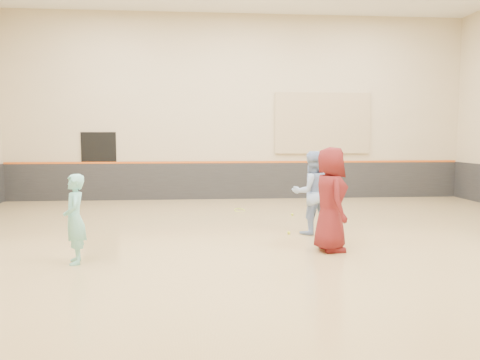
{
  "coord_description": "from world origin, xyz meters",
  "views": [
    {
      "loc": [
        -1.25,
        -9.34,
        2.07
      ],
      "look_at": [
        -0.42,
        0.4,
        1.15
      ],
      "focal_mm": 35.0,
      "sensor_mm": 36.0,
      "label": 1
    }
  ],
  "objects": [
    {
      "name": "room",
      "position": [
        0.0,
        0.0,
        0.81
      ],
      "size": [
        15.04,
        12.04,
        6.22
      ],
      "color": "tan",
      "rests_on": "ground"
    },
    {
      "name": "wainscot_back",
      "position": [
        0.0,
        5.97,
        0.6
      ],
      "size": [
        14.9,
        0.04,
        1.2
      ],
      "primitive_type": "cube",
      "color": "#232326",
      "rests_on": "floor"
    },
    {
      "name": "accent_stripe",
      "position": [
        0.0,
        5.96,
        1.22
      ],
      "size": [
        14.9,
        0.03,
        0.06
      ],
      "primitive_type": "cube",
      "color": "#D85914",
      "rests_on": "wall_back"
    },
    {
      "name": "acoustic_panel",
      "position": [
        2.8,
        5.95,
        2.5
      ],
      "size": [
        3.2,
        0.08,
        2.0
      ],
      "primitive_type": "cube",
      "color": "tan",
      "rests_on": "wall_back"
    },
    {
      "name": "doorway",
      "position": [
        -4.5,
        5.98,
        1.1
      ],
      "size": [
        1.1,
        0.05,
        2.2
      ],
      "primitive_type": "cube",
      "color": "black",
      "rests_on": "floor"
    },
    {
      "name": "girl",
      "position": [
        -3.29,
        -1.67,
        0.73
      ],
      "size": [
        0.48,
        0.61,
        1.46
      ],
      "primitive_type": "imported",
      "rotation": [
        0.0,
        0.0,
        -1.31
      ],
      "color": "#7DD9D3",
      "rests_on": "floor"
    },
    {
      "name": "instructor",
      "position": [
        1.08,
        0.29,
        0.88
      ],
      "size": [
        0.96,
        0.8,
        1.76
      ],
      "primitive_type": "imported",
      "rotation": [
        0.0,
        0.0,
        3.31
      ],
      "color": "#98B7EB",
      "rests_on": "floor"
    },
    {
      "name": "young_man",
      "position": [
        1.07,
        -1.18,
        0.94
      ],
      "size": [
        0.65,
        0.95,
        1.88
      ],
      "primitive_type": "imported",
      "rotation": [
        0.0,
        0.0,
        1.63
      ],
      "color": "maroon",
      "rests_on": "floor"
    },
    {
      "name": "held_racket",
      "position": [
        1.38,
        -0.09,
        0.67
      ],
      "size": [
        0.37,
        0.37,
        0.62
      ],
      "primitive_type": null,
      "color": "#BACC2C",
      "rests_on": "instructor"
    },
    {
      "name": "spare_racket",
      "position": [
        -0.18,
        3.47,
        0.08
      ],
      "size": [
        0.67,
        0.67,
        0.16
      ],
      "primitive_type": null,
      "color": "#A0C12A",
      "rests_on": "floor"
    },
    {
      "name": "ball_under_racket",
      "position": [
        0.6,
        0.26,
        0.03
      ],
      "size": [
        0.07,
        0.07,
        0.07
      ],
      "primitive_type": "sphere",
      "color": "yellow",
      "rests_on": "floor"
    },
    {
      "name": "ball_in_hand",
      "position": [
        1.28,
        -1.28,
        1.2
      ],
      "size": [
        0.07,
        0.07,
        0.07
      ],
      "primitive_type": "sphere",
      "color": "#D4F037",
      "rests_on": "young_man"
    },
    {
      "name": "ball_beside_spare",
      "position": [
        1.12,
        2.53,
        0.03
      ],
      "size": [
        0.07,
        0.07,
        0.07
      ],
      "primitive_type": "sphere",
      "color": "#C7DD33",
      "rests_on": "floor"
    }
  ]
}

